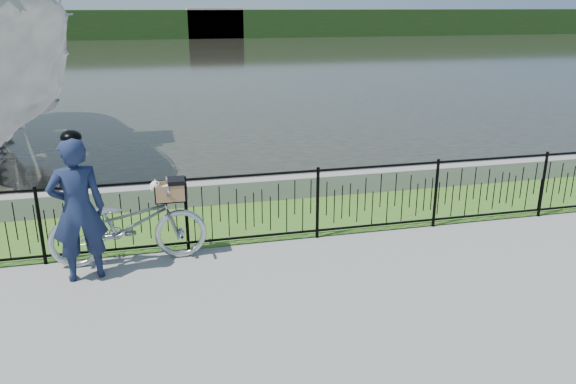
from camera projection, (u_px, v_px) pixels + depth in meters
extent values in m
plane|color=gray|center=(277.00, 293.00, 7.13)|extent=(120.00, 120.00, 0.00)
cube|color=#3F6B21|center=(244.00, 220.00, 9.53)|extent=(60.00, 2.00, 0.01)
plane|color=#26271D|center=(170.00, 60.00, 37.55)|extent=(120.00, 120.00, 0.00)
cube|color=gray|center=(235.00, 191.00, 10.39)|extent=(60.00, 0.30, 0.40)
cube|color=#213E18|center=(159.00, 24.00, 61.96)|extent=(120.00, 6.00, 3.00)
cube|color=#B7A992|center=(214.00, 23.00, 61.89)|extent=(6.00, 3.00, 3.20)
imported|color=#AAB0B6|center=(128.00, 224.00, 7.84)|extent=(2.16, 0.75, 1.13)
cube|color=black|center=(171.00, 200.00, 7.87)|extent=(0.38, 0.18, 0.02)
cube|color=#966D45|center=(170.00, 200.00, 7.87)|extent=(0.42, 0.28, 0.01)
cube|color=#966D45|center=(170.00, 189.00, 7.96)|extent=(0.42, 0.02, 0.25)
cube|color=#966D45|center=(170.00, 195.00, 7.71)|extent=(0.42, 0.02, 0.25)
cube|color=#966D45|center=(185.00, 191.00, 7.88)|extent=(0.02, 0.28, 0.25)
cube|color=#966D45|center=(155.00, 193.00, 7.79)|extent=(0.02, 0.28, 0.25)
cube|color=black|center=(176.00, 181.00, 7.81)|extent=(0.23, 0.30, 0.06)
cube|color=black|center=(186.00, 189.00, 7.88)|extent=(0.02, 0.30, 0.20)
ellipsoid|color=silver|center=(168.00, 192.00, 7.83)|extent=(0.31, 0.22, 0.20)
sphere|color=silver|center=(155.00, 186.00, 7.74)|extent=(0.15, 0.15, 0.15)
sphere|color=silver|center=(152.00, 189.00, 7.72)|extent=(0.07, 0.07, 0.07)
sphere|color=black|center=(150.00, 190.00, 7.71)|extent=(0.02, 0.02, 0.02)
cone|color=#A47144|center=(155.00, 181.00, 7.78)|extent=(0.06, 0.08, 0.08)
cone|color=#A47144|center=(157.00, 183.00, 7.69)|extent=(0.06, 0.08, 0.08)
imported|color=#17213F|center=(78.00, 210.00, 7.24)|extent=(0.78, 0.59, 1.93)
ellipsoid|color=black|center=(69.00, 138.00, 6.94)|extent=(0.26, 0.29, 0.18)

